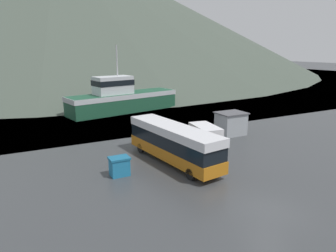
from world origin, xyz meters
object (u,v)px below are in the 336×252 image
object	(u,v)px
dock_kiosk	(231,123)
small_boat	(147,95)
delivery_van	(203,135)
storage_bin	(119,166)
tour_bus	(173,142)
fishing_boat	(122,98)

from	to	relation	value
dock_kiosk	small_boat	bearing A→B (deg)	85.22
delivery_van	storage_bin	xyz separation A→B (m)	(-9.37, -2.72, -0.50)
storage_bin	dock_kiosk	distance (m)	15.74
delivery_van	storage_bin	size ratio (longest dim) A/B	3.62
tour_bus	fishing_boat	bearing A→B (deg)	74.39
dock_kiosk	small_boat	xyz separation A→B (m)	(2.45, 29.37, -0.87)
small_boat	tour_bus	bearing A→B (deg)	139.31
delivery_van	small_boat	world-z (taller)	delivery_van
tour_bus	small_boat	size ratio (longest dim) A/B	1.61
fishing_boat	dock_kiosk	distance (m)	19.26
delivery_van	small_boat	xyz separation A→B (m)	(7.92, 31.89, -0.83)
small_boat	fishing_boat	bearing A→B (deg)	120.31
storage_bin	dock_kiosk	size ratio (longest dim) A/B	0.48
tour_bus	storage_bin	size ratio (longest dim) A/B	7.03
storage_bin	dock_kiosk	xyz separation A→B (m)	(14.83, 5.25, 0.54)
delivery_van	dock_kiosk	world-z (taller)	dock_kiosk
fishing_boat	storage_bin	xyz separation A→B (m)	(-8.14, -23.28, -1.39)
tour_bus	fishing_boat	world-z (taller)	fishing_boat
tour_bus	delivery_van	distance (m)	4.93
tour_bus	small_boat	xyz separation A→B (m)	(12.33, 34.02, -1.39)
delivery_van	fishing_boat	bearing A→B (deg)	101.05
dock_kiosk	small_boat	world-z (taller)	dock_kiosk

